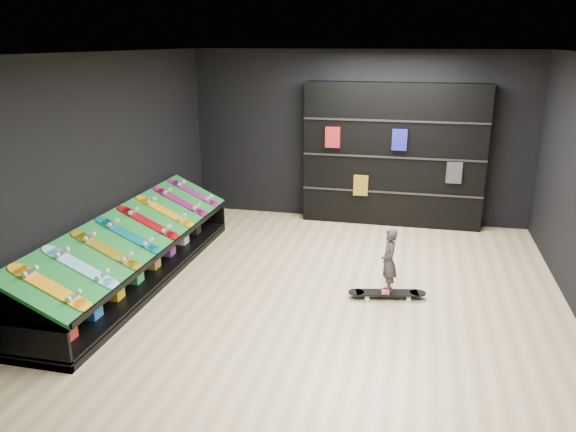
% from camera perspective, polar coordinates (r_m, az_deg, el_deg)
% --- Properties ---
extents(floor, '(6.00, 7.00, 0.01)m').
position_cam_1_polar(floor, '(7.22, 3.54, -8.33)').
color(floor, '#C6B586').
rests_on(floor, ground).
extents(ceiling, '(6.00, 7.00, 0.01)m').
position_cam_1_polar(ceiling, '(6.51, 4.04, 16.20)').
color(ceiling, white).
rests_on(ceiling, ground).
extents(wall_back, '(6.00, 0.02, 3.00)m').
position_cam_1_polar(wall_back, '(10.11, 7.13, 7.98)').
color(wall_back, black).
rests_on(wall_back, ground).
extents(wall_front, '(6.00, 0.02, 3.00)m').
position_cam_1_polar(wall_front, '(3.51, -6.00, -10.40)').
color(wall_front, black).
rests_on(wall_front, ground).
extents(wall_left, '(0.02, 7.00, 3.00)m').
position_cam_1_polar(wall_left, '(7.77, -18.66, 4.36)').
color(wall_left, black).
rests_on(wall_left, ground).
extents(display_rack, '(0.90, 4.50, 0.50)m').
position_cam_1_polar(display_rack, '(7.91, -15.01, -4.59)').
color(display_rack, black).
rests_on(display_rack, ground).
extents(turf_ramp, '(0.92, 4.50, 0.46)m').
position_cam_1_polar(turf_ramp, '(7.73, -14.94, -1.46)').
color(turf_ramp, '#0E5D1F').
rests_on(turf_ramp, display_rack).
extents(back_shelving, '(3.08, 0.36, 2.47)m').
position_cam_1_polar(back_shelving, '(9.93, 10.62, 6.08)').
color(back_shelving, black).
rests_on(back_shelving, ground).
extents(floor_skateboard, '(1.00, 0.42, 0.09)m').
position_cam_1_polar(floor_skateboard, '(7.29, 10.02, -7.89)').
color(floor_skateboard, black).
rests_on(floor_skateboard, ground).
extents(child, '(0.18, 0.22, 0.50)m').
position_cam_1_polar(child, '(7.18, 10.14, -5.77)').
color(child, black).
rests_on(child, floor_skateboard).
extents(display_board_0, '(0.93, 0.22, 0.50)m').
position_cam_1_polar(display_board_0, '(6.22, -23.00, -6.68)').
color(display_board_0, orange).
rests_on(display_board_0, turf_ramp).
extents(display_board_1, '(0.93, 0.22, 0.50)m').
position_cam_1_polar(display_board_1, '(6.63, -20.30, -4.90)').
color(display_board_1, '#0CB2E5').
rests_on(display_board_1, turf_ramp).
extents(display_board_2, '(0.93, 0.22, 0.50)m').
position_cam_1_polar(display_board_2, '(7.05, -17.92, -3.32)').
color(display_board_2, yellow).
rests_on(display_board_2, turf_ramp).
extents(display_board_3, '(0.93, 0.22, 0.50)m').
position_cam_1_polar(display_board_3, '(7.49, -15.83, -1.92)').
color(display_board_3, '#0C8C99').
rests_on(display_board_3, turf_ramp).
extents(display_board_4, '(0.93, 0.22, 0.50)m').
position_cam_1_polar(display_board_4, '(7.94, -13.98, -0.67)').
color(display_board_4, red).
rests_on(display_board_4, turf_ramp).
extents(display_board_5, '(0.93, 0.22, 0.50)m').
position_cam_1_polar(display_board_5, '(8.41, -12.32, 0.44)').
color(display_board_5, yellow).
rests_on(display_board_5, turf_ramp).
extents(display_board_6, '(0.93, 0.22, 0.50)m').
position_cam_1_polar(display_board_6, '(8.88, -10.84, 1.44)').
color(display_board_6, '#E5198C').
rests_on(display_board_6, turf_ramp).
extents(display_board_7, '(0.93, 0.22, 0.50)m').
position_cam_1_polar(display_board_7, '(9.36, -9.51, 2.33)').
color(display_board_7, '#2626BF').
rests_on(display_board_7, turf_ramp).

